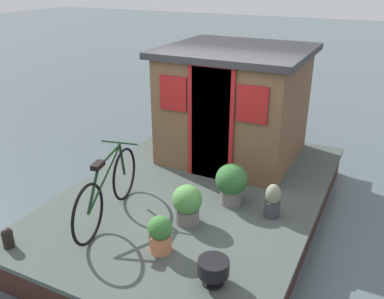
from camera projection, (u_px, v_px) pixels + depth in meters
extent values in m
plane|color=#4C5B60|center=(198.00, 216.00, 6.21)|extent=(60.00, 60.00, 0.00)
cube|color=#424C47|center=(198.00, 190.00, 6.03)|extent=(4.99, 3.39, 0.06)
cube|color=#381E19|center=(198.00, 204.00, 6.12)|extent=(4.89, 3.33, 0.41)
cube|color=brown|center=(235.00, 106.00, 6.82)|extent=(1.93, 2.05, 1.72)
cube|color=#28282B|center=(237.00, 51.00, 6.46)|extent=(2.13, 2.25, 0.10)
cube|color=#144733|center=(211.00, 125.00, 6.02)|extent=(0.04, 0.60, 1.70)
cube|color=maroon|center=(210.00, 122.00, 5.99)|extent=(0.03, 0.72, 1.80)
cube|color=maroon|center=(252.00, 105.00, 5.61)|extent=(0.03, 0.44, 0.52)
cube|color=maroon|center=(173.00, 94.00, 6.11)|extent=(0.03, 0.44, 0.52)
torus|color=black|center=(124.00, 174.00, 5.64)|extent=(0.72, 0.19, 0.73)
torus|color=black|center=(88.00, 214.00, 4.71)|extent=(0.72, 0.19, 0.73)
cylinder|color=black|center=(105.00, 177.00, 5.05)|extent=(0.97, 0.24, 0.50)
cylinder|color=black|center=(109.00, 156.00, 5.11)|extent=(0.62, 0.16, 0.07)
cylinder|color=black|center=(93.00, 191.00, 4.77)|extent=(0.36, 0.11, 0.46)
cylinder|color=black|center=(122.00, 160.00, 5.51)|extent=(0.12, 0.06, 0.47)
cube|color=black|center=(98.00, 165.00, 4.83)|extent=(0.22, 0.14, 0.06)
cylinder|color=black|center=(119.00, 143.00, 5.37)|extent=(0.13, 0.49, 0.02)
cylinder|color=slate|center=(231.00, 196.00, 5.60)|extent=(0.28, 0.28, 0.21)
sphere|color=#2D602D|center=(231.00, 179.00, 5.50)|extent=(0.43, 0.43, 0.43)
cylinder|color=#C6754C|center=(161.00, 243.00, 4.64)|extent=(0.25, 0.25, 0.21)
sphere|color=#387533|center=(160.00, 228.00, 4.56)|extent=(0.28, 0.28, 0.28)
cylinder|color=#38383D|center=(272.00, 209.00, 5.31)|extent=(0.20, 0.20, 0.22)
ellipsoid|color=gray|center=(273.00, 194.00, 5.22)|extent=(0.20, 0.20, 0.28)
cylinder|color=slate|center=(187.00, 215.00, 5.18)|extent=(0.30, 0.30, 0.19)
sphere|color=#4C8942|center=(187.00, 200.00, 5.09)|extent=(0.38, 0.38, 0.38)
cylinder|color=black|center=(213.00, 267.00, 4.12)|extent=(0.32, 0.32, 0.16)
cylinder|color=black|center=(213.00, 278.00, 4.17)|extent=(0.04, 0.04, 0.12)
cylinder|color=black|center=(213.00, 282.00, 4.19)|extent=(0.23, 0.23, 0.02)
cylinder|color=black|center=(8.00, 240.00, 4.71)|extent=(0.13, 0.13, 0.18)
sphere|color=black|center=(7.00, 233.00, 4.68)|extent=(0.13, 0.13, 0.13)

